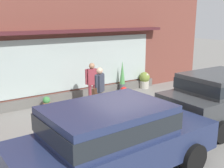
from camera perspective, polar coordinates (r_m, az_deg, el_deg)
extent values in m
plane|color=gray|center=(9.25, 2.41, -7.29)|extent=(60.00, 60.00, 0.00)
cube|color=#B2B2AD|center=(9.08, 3.18, -7.31)|extent=(14.00, 0.24, 0.12)
cube|color=brown|center=(11.36, -7.37, 10.47)|extent=(14.00, 0.36, 5.37)
cube|color=#ADBCB7|center=(11.24, -7.54, 4.15)|extent=(7.40, 0.03, 2.08)
cube|color=#4C1E23|center=(11.05, -6.52, 10.75)|extent=(8.00, 0.56, 0.12)
cube|color=#605E59|center=(11.58, -6.48, -2.05)|extent=(7.80, 0.20, 0.36)
cylinder|color=red|center=(10.01, 2.42, -5.43)|extent=(0.33, 0.33, 0.06)
cylinder|color=red|center=(9.91, 2.44, -3.53)|extent=(0.22, 0.22, 0.63)
sphere|color=red|center=(9.80, 2.46, -1.35)|extent=(0.26, 0.26, 0.26)
cylinder|color=red|center=(9.81, 1.74, -3.50)|extent=(0.10, 0.09, 0.09)
cylinder|color=red|center=(9.98, 3.13, -3.21)|extent=(0.10, 0.09, 0.09)
cylinder|color=red|center=(9.78, 2.97, -3.57)|extent=(0.09, 0.10, 0.09)
cylinder|color=#9E9384|center=(9.54, -2.75, -4.05)|extent=(0.12, 0.12, 0.81)
cylinder|color=#9E9384|center=(9.68, -2.25, -3.77)|extent=(0.12, 0.12, 0.81)
cube|color=#333847|center=(9.42, -2.54, 0.20)|extent=(0.39, 0.34, 0.61)
sphere|color=tan|center=(9.33, -2.57, 2.69)|extent=(0.22, 0.22, 0.22)
cylinder|color=#333847|center=(9.23, -3.18, 0.00)|extent=(0.08, 0.08, 0.58)
cylinder|color=#333847|center=(9.60, -1.94, 0.55)|extent=(0.08, 0.08, 0.58)
cube|color=#472D1E|center=(9.24, -3.53, -1.72)|extent=(0.26, 0.21, 0.28)
cylinder|color=#8E333D|center=(10.56, -4.52, -2.31)|extent=(0.12, 0.12, 0.81)
cylinder|color=#8E333D|center=(10.60, -3.58, -2.23)|extent=(0.12, 0.12, 0.81)
cube|color=#8E333D|center=(10.41, -4.12, 1.46)|extent=(0.38, 0.29, 0.60)
sphere|color=#A37556|center=(10.33, -4.16, 3.72)|extent=(0.22, 0.22, 0.22)
cylinder|color=#8E333D|center=(10.35, -5.29, 1.46)|extent=(0.08, 0.08, 0.57)
cylinder|color=#8E333D|center=(10.46, -2.95, 1.62)|extent=(0.08, 0.08, 0.57)
cube|color=navy|center=(6.01, 0.86, -12.53)|extent=(4.51, 1.99, 0.65)
cube|color=navy|center=(5.65, -0.94, -7.64)|extent=(2.50, 1.78, 0.64)
cube|color=#1E2328|center=(5.65, -0.94, -7.64)|extent=(2.54, 1.80, 0.35)
cylinder|color=black|center=(7.61, 4.90, -9.37)|extent=(0.68, 0.20, 0.67)
cylinder|color=black|center=(6.45, 16.44, -14.44)|extent=(0.68, 0.20, 0.67)
cylinder|color=black|center=(6.33, -15.09, -14.92)|extent=(0.68, 0.20, 0.67)
cube|color=#383A3D|center=(9.45, 21.66, -3.30)|extent=(4.15, 1.85, 0.79)
cube|color=#383A3D|center=(9.12, 21.27, 0.31)|extent=(2.30, 1.67, 0.57)
cube|color=#1E2328|center=(9.12, 21.27, 0.31)|extent=(2.34, 1.69, 0.31)
cylinder|color=black|center=(11.07, 21.44, -3.00)|extent=(0.62, 0.19, 0.62)
cylinder|color=black|center=(9.15, 12.11, -5.75)|extent=(0.62, 0.19, 0.62)
cylinder|color=black|center=(8.09, 21.46, -9.10)|extent=(0.62, 0.19, 0.62)
cylinder|color=#B7B2A3|center=(13.23, 6.62, -0.09)|extent=(0.43, 0.43, 0.34)
sphere|color=olive|center=(13.15, 6.66, 1.38)|extent=(0.50, 0.50, 0.50)
sphere|color=#E5C64C|center=(13.13, 6.19, 1.73)|extent=(0.13, 0.13, 0.13)
sphere|color=white|center=(13.01, 7.23, 1.89)|extent=(0.10, 0.10, 0.10)
cylinder|color=#9E6042|center=(10.59, -13.21, -4.28)|extent=(0.28, 0.28, 0.21)
sphere|color=#3D8442|center=(10.53, -13.27, -3.23)|extent=(0.27, 0.27, 0.27)
sphere|color=#DB4C7A|center=(10.56, -13.15, -2.93)|extent=(0.08, 0.08, 0.08)
cylinder|color=#4C4C51|center=(12.35, 2.10, -0.87)|extent=(0.27, 0.27, 0.40)
cone|color=#4C934C|center=(12.19, 2.13, 2.34)|extent=(0.24, 0.24, 1.01)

